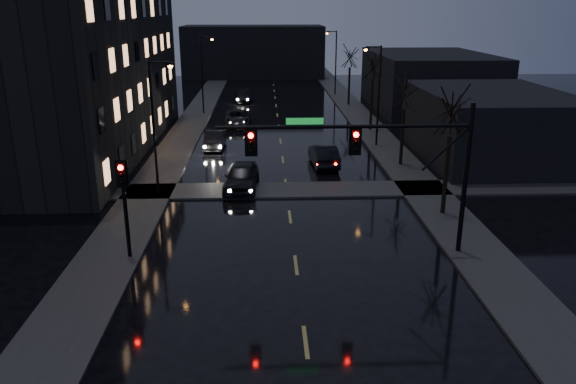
{
  "coord_description": "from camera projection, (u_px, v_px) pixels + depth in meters",
  "views": [
    {
      "loc": [
        -1.28,
        -14.53,
        10.9
      ],
      "look_at": [
        -0.33,
        8.65,
        3.2
      ],
      "focal_mm": 35.0,
      "sensor_mm": 36.0,
      "label": 1
    }
  ],
  "objects": [
    {
      "name": "sidewalk_right",
      "position": [
        373.0,
        132.0,
        50.76
      ],
      "size": [
        3.0,
        140.0,
        0.12
      ],
      "primitive_type": "cube",
      "color": "#2D2D2B",
      "rests_on": "ground"
    },
    {
      "name": "signal_pole_left",
      "position": [
        124.0,
        196.0,
        24.54
      ],
      "size": [
        0.35,
        0.41,
        4.53
      ],
      "color": "black",
      "rests_on": "ground"
    },
    {
      "name": "streetlight_l_near",
      "position": [
        157.0,
        117.0,
        32.53
      ],
      "size": [
        1.53,
        0.28,
        8.0
      ],
      "color": "black",
      "rests_on": "ground"
    },
    {
      "name": "ground",
      "position": [
        310.0,
        379.0,
        17.26
      ],
      "size": [
        160.0,
        160.0,
        0.0
      ],
      "primitive_type": "plane",
      "color": "black",
      "rests_on": "ground"
    },
    {
      "name": "apartment_block",
      "position": [
        67.0,
        73.0,
        43.17
      ],
      "size": [
        12.0,
        30.0,
        12.0
      ],
      "primitive_type": "cube",
      "color": "black",
      "rests_on": "ground"
    },
    {
      "name": "oncoming_car_d",
      "position": [
        243.0,
        96.0,
        67.02
      ],
      "size": [
        2.37,
        4.84,
        1.36
      ],
      "primitive_type": "imported",
      "rotation": [
        0.0,
        0.0,
        0.1
      ],
      "color": "black",
      "rests_on": "ground"
    },
    {
      "name": "oncoming_car_a",
      "position": [
        241.0,
        177.0,
        34.81
      ],
      "size": [
        2.32,
        5.06,
        1.68
      ],
      "primitive_type": "imported",
      "rotation": [
        0.0,
        0.0,
        -0.07
      ],
      "color": "black",
      "rests_on": "ground"
    },
    {
      "name": "signal_mast",
      "position": [
        383.0,
        152.0,
        24.41
      ],
      "size": [
        11.11,
        0.41,
        7.0
      ],
      "color": "black",
      "rests_on": "ground"
    },
    {
      "name": "tree_mid_b",
      "position": [
        374.0,
        57.0,
        49.64
      ],
      "size": [
        3.74,
        3.74,
        8.59
      ],
      "color": "black",
      "rests_on": "ground"
    },
    {
      "name": "oncoming_car_b",
      "position": [
        215.0,
        140.0,
        45.06
      ],
      "size": [
        1.61,
        4.3,
        1.4
      ],
      "primitive_type": "imported",
      "rotation": [
        0.0,
        0.0,
        -0.03
      ],
      "color": "black",
      "rests_on": "ground"
    },
    {
      "name": "commercial_right_far",
      "position": [
        429.0,
        81.0,
        62.5
      ],
      "size": [
        12.0,
        18.0,
        6.0
      ],
      "primitive_type": "cube",
      "color": "black",
      "rests_on": "ground"
    },
    {
      "name": "commercial_right_near",
      "position": [
        491.0,
        125.0,
        41.73
      ],
      "size": [
        10.0,
        14.0,
        5.0
      ],
      "primitive_type": "cube",
      "color": "black",
      "rests_on": "ground"
    },
    {
      "name": "tree_near",
      "position": [
        453.0,
        102.0,
        28.9
      ],
      "size": [
        3.52,
        3.52,
        8.08
      ],
      "color": "black",
      "rests_on": "ground"
    },
    {
      "name": "tree_far",
      "position": [
        350.0,
        51.0,
        63.09
      ],
      "size": [
        3.43,
        3.43,
        7.88
      ],
      "color": "black",
      "rests_on": "ground"
    },
    {
      "name": "streetlight_r_mid",
      "position": [
        376.0,
        87.0,
        44.5
      ],
      "size": [
        1.53,
        0.28,
        8.0
      ],
      "color": "black",
      "rests_on": "ground"
    },
    {
      "name": "streetlight_r_far",
      "position": [
        334.0,
        57.0,
        71.05
      ],
      "size": [
        1.53,
        0.28,
        8.0
      ],
      "color": "black",
      "rests_on": "ground"
    },
    {
      "name": "far_block",
      "position": [
        254.0,
        52.0,
        89.85
      ],
      "size": [
        22.0,
        10.0,
        8.0
      ],
      "primitive_type": "cube",
      "color": "black",
      "rests_on": "ground"
    },
    {
      "name": "sidewalk_left",
      "position": [
        185.0,
        134.0,
        50.1
      ],
      "size": [
        3.0,
        140.0,
        0.12
      ],
      "primitive_type": "cube",
      "color": "#2D2D2B",
      "rests_on": "ground"
    },
    {
      "name": "sidewalk_cross",
      "position": [
        287.0,
        190.0,
        34.78
      ],
      "size": [
        40.0,
        3.0,
        0.12
      ],
      "primitive_type": "cube",
      "color": "#2D2D2B",
      "rests_on": "ground"
    },
    {
      "name": "oncoming_car_c",
      "position": [
        238.0,
        118.0,
        53.84
      ],
      "size": [
        2.5,
        5.27,
        1.45
      ],
      "primitive_type": "imported",
      "rotation": [
        0.0,
        0.0,
        0.02
      ],
      "color": "black",
      "rests_on": "ground"
    },
    {
      "name": "streetlight_l_far",
      "position": [
        204.0,
        68.0,
        58.13
      ],
      "size": [
        1.53,
        0.28,
        8.0
      ],
      "color": "black",
      "rests_on": "ground"
    },
    {
      "name": "lead_car",
      "position": [
        324.0,
        155.0,
        40.1
      ],
      "size": [
        1.95,
        4.77,
        1.54
      ],
      "primitive_type": "imported",
      "rotation": [
        0.0,
        0.0,
        3.21
      ],
      "color": "black",
      "rests_on": "ground"
    },
    {
      "name": "tree_mid_a",
      "position": [
        406.0,
        84.0,
        38.51
      ],
      "size": [
        3.3,
        3.3,
        7.58
      ],
      "color": "black",
      "rests_on": "ground"
    }
  ]
}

